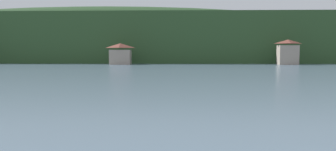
% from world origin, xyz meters
% --- Properties ---
extents(wooded_hillside, '(352.00, 51.15, 32.13)m').
position_xyz_m(wooded_hillside, '(-16.05, 137.14, 6.57)').
color(wooded_hillside, '#2D4C28').
rests_on(wooded_hillside, ground_plane).
extents(shore_building_westcentral, '(5.92, 3.79, 5.80)m').
position_xyz_m(shore_building_westcentral, '(-15.14, 101.83, 2.82)').
color(shore_building_westcentral, gray).
rests_on(shore_building_westcentral, ground_plane).
extents(shore_building_central, '(5.38, 3.31, 6.77)m').
position_xyz_m(shore_building_central, '(30.28, 101.60, 3.28)').
color(shore_building_central, gray).
rests_on(shore_building_central, ground_plane).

